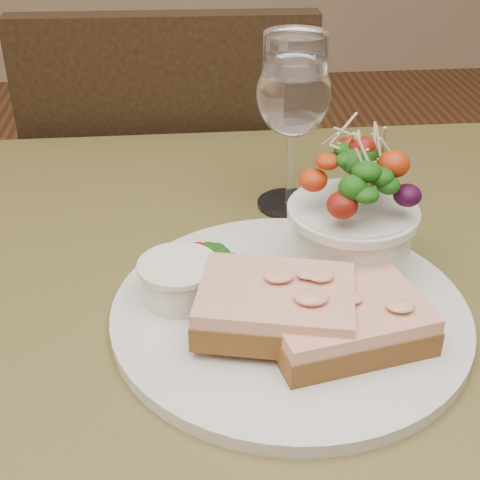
{
  "coord_description": "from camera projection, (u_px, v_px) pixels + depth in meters",
  "views": [
    {
      "loc": [
        -0.06,
        -0.46,
        1.1
      ],
      "look_at": [
        -0.01,
        0.02,
        0.81
      ],
      "focal_mm": 50.0,
      "sensor_mm": 36.0,
      "label": 1
    }
  ],
  "objects": [
    {
      "name": "cafe_table",
      "position": [
        256.0,
        392.0,
        0.64
      ],
      "size": [
        0.8,
        0.8,
        0.75
      ],
      "color": "#4B4320",
      "rests_on": "ground"
    },
    {
      "name": "chair_far",
      "position": [
        184.0,
        304.0,
        1.34
      ],
      "size": [
        0.43,
        0.43,
        0.9
      ],
      "rotation": [
        0.0,
        0.0,
        3.11
      ],
      "color": "black",
      "rests_on": "ground"
    },
    {
      "name": "dinner_plate",
      "position": [
        290.0,
        312.0,
        0.57
      ],
      "size": [
        0.3,
        0.3,
        0.01
      ],
      "primitive_type": "cylinder",
      "color": "silver",
      "rests_on": "cafe_table"
    },
    {
      "name": "sandwich_front",
      "position": [
        344.0,
        319.0,
        0.52
      ],
      "size": [
        0.14,
        0.11,
        0.03
      ],
      "rotation": [
        0.0,
        0.0,
        0.21
      ],
      "color": "#472E13",
      "rests_on": "dinner_plate"
    },
    {
      "name": "sandwich_back",
      "position": [
        276.0,
        305.0,
        0.52
      ],
      "size": [
        0.14,
        0.12,
        0.03
      ],
      "rotation": [
        0.0,
        0.0,
        -0.23
      ],
      "color": "#472E13",
      "rests_on": "dinner_plate"
    },
    {
      "name": "ramekin",
      "position": [
        179.0,
        279.0,
        0.56
      ],
      "size": [
        0.06,
        0.06,
        0.04
      ],
      "color": "silver",
      "rests_on": "dinner_plate"
    },
    {
      "name": "salad_bowl",
      "position": [
        353.0,
        209.0,
        0.59
      ],
      "size": [
        0.11,
        0.11,
        0.13
      ],
      "color": "silver",
      "rests_on": "dinner_plate"
    },
    {
      "name": "garnish",
      "position": [
        209.0,
        252.0,
        0.62
      ],
      "size": [
        0.05,
        0.04,
        0.02
      ],
      "color": "#0F3409",
      "rests_on": "dinner_plate"
    },
    {
      "name": "wine_glass",
      "position": [
        293.0,
        98.0,
        0.68
      ],
      "size": [
        0.08,
        0.08,
        0.18
      ],
      "color": "white",
      "rests_on": "cafe_table"
    }
  ]
}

